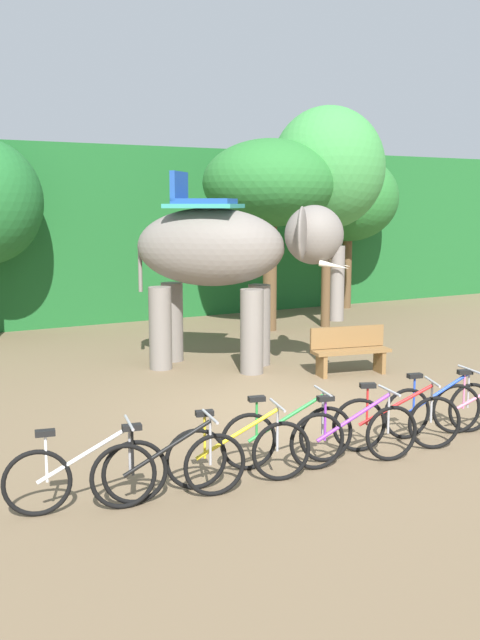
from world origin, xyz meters
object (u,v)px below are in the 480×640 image
(tree_center_left, at_px, (348,199))
(bike_red, at_px, (397,422))
(bike_white, at_px, (86,475))
(bike_blue, at_px, (439,408))
(bike_black, at_px, (170,468))
(tree_far_left, at_px, (328,169))
(bike_yellow, at_px, (239,452))
(bike_green, at_px, (288,435))
(tree_far_right, at_px, (270,184))
(bike_purple, at_px, (355,435))
(wooden_bench, at_px, (350,349))
(elephant, at_px, (227,255))

(tree_center_left, height_order, bike_red, tree_center_left)
(bike_white, xyz_separation_m, bike_red, (4.07, -0.11, 0.00))
(bike_red, bearing_deg, bike_blue, 11.65)
(tree_center_left, distance_m, bike_black, 15.67)
(tree_far_left, distance_m, bike_yellow, 11.69)
(tree_center_left, xyz_separation_m, bike_yellow, (-9.83, -10.98, -2.95))
(tree_far_left, xyz_separation_m, bike_green, (-6.41, -8.18, -3.67))
(bike_blue, bearing_deg, tree_far_left, 64.26)
(tree_center_left, bearing_deg, tree_far_right, -150.94)
(tree_far_right, relative_size, bike_white, 2.82)
(bike_purple, distance_m, bike_red, 0.83)
(bike_black, height_order, bike_blue, same)
(bike_black, relative_size, bike_yellow, 1.01)
(bike_green, bearing_deg, bike_blue, -0.30)
(bike_black, bearing_deg, tree_center_left, 45.90)
(bike_blue, distance_m, wooden_bench, 3.77)
(bike_black, relative_size, bike_red, 1.07)
(tree_far_left, height_order, bike_purple, tree_far_left)
(tree_far_right, height_order, bike_white, tree_far_right)
(tree_far_right, xyz_separation_m, bike_purple, (-4.12, -8.79, -3.27))
(elephant, height_order, bike_red, elephant)
(bike_blue, bearing_deg, tree_center_left, 58.61)
(bike_green, height_order, bike_red, same)
(bike_white, xyz_separation_m, bike_green, (2.53, 0.09, 0.00))
(bike_black, distance_m, bike_yellow, 0.88)
(tree_far_left, height_order, tree_center_left, tree_far_left)
(bike_purple, bearing_deg, tree_far_right, 64.90)
(tree_far_right, distance_m, bike_blue, 9.35)
(tree_far_left, distance_m, wooden_bench, 6.46)
(bike_white, distance_m, bike_green, 2.53)
(bike_black, distance_m, bike_red, 3.24)
(tree_center_left, height_order, bike_black, tree_center_left)
(tree_far_right, xyz_separation_m, tree_far_left, (1.56, -0.23, 0.40))
(wooden_bench, bearing_deg, elephant, 137.54)
(bike_black, bearing_deg, bike_red, 2.04)
(elephant, bearing_deg, bike_black, -123.31)
(bike_blue, bearing_deg, tree_far_right, 74.19)
(bike_purple, distance_m, bike_blue, 1.77)
(bike_black, height_order, bike_red, same)
(tree_center_left, bearing_deg, bike_black, -134.10)
(bike_black, xyz_separation_m, bike_green, (1.69, 0.32, 0.00))
(bike_purple, bearing_deg, bike_black, 178.65)
(bike_white, bearing_deg, bike_yellow, -5.37)
(bike_white, bearing_deg, bike_red, -1.59)
(tree_far_right, relative_size, bike_blue, 2.82)
(bike_yellow, height_order, bike_blue, same)
(bike_purple, bearing_deg, bike_yellow, 175.39)
(tree_far_right, distance_m, tree_far_left, 1.63)
(tree_far_left, relative_size, bike_blue, 3.33)
(tree_far_right, bearing_deg, bike_green, -119.94)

